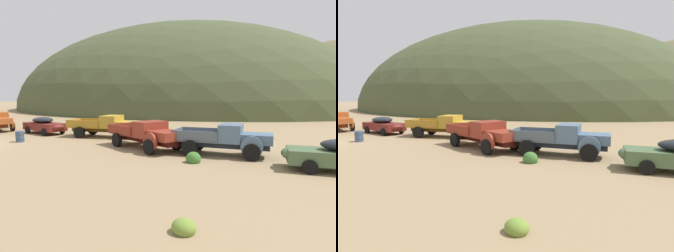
# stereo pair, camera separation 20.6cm
# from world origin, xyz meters

# --- Properties ---
(hill_far_left) EXTENTS (90.94, 67.10, 42.16)m
(hill_far_left) POSITION_xyz_m (-13.77, 55.05, 0.00)
(hill_far_left) COLOR #424C2D
(hill_far_left) RESTS_ON ground
(car_oxblood) EXTENTS (4.93, 2.34, 1.57)m
(car_oxblood) POSITION_xyz_m (-1.23, 6.57, 0.82)
(car_oxblood) COLOR maroon
(car_oxblood) RESTS_ON ground
(truck_mustard) EXTENTS (6.66, 3.89, 1.89)m
(truck_mustard) POSITION_xyz_m (5.64, 7.96, 1.01)
(truck_mustard) COLOR #593D12
(truck_mustard) RESTS_ON ground
(truck_rust_red) EXTENTS (6.48, 4.02, 1.89)m
(truck_rust_red) POSITION_xyz_m (11.59, 5.04, 1.00)
(truck_rust_red) COLOR #42140D
(truck_rust_red) RESTS_ON ground
(truck_chalk_blue) EXTENTS (6.00, 3.10, 1.89)m
(truck_chalk_blue) POSITION_xyz_m (16.83, 5.78, 0.99)
(truck_chalk_blue) COLOR #262D39
(truck_chalk_blue) RESTS_ON ground
(oil_drum_spare) EXTENTS (0.65, 0.65, 0.85)m
(oil_drum_spare) POSITION_xyz_m (1.22, 2.48, 0.42)
(oil_drum_spare) COLOR #384C6B
(oil_drum_spare) RESTS_ON ground
(bush_lone_scrub) EXTENTS (0.67, 0.60, 0.49)m
(bush_lone_scrub) POSITION_xyz_m (18.72, -4.06, 0.12)
(bush_lone_scrub) COLOR olive
(bush_lone_scrub) RESTS_ON ground
(bush_between_trucks) EXTENTS (1.11, 0.91, 0.94)m
(bush_between_trucks) POSITION_xyz_m (2.07, 11.35, 0.24)
(bush_between_trucks) COLOR #5B8E42
(bush_between_trucks) RESTS_ON ground
(bush_front_left) EXTENTS (0.83, 0.76, 0.75)m
(bush_front_left) POSITION_xyz_m (15.70, 3.11, 0.19)
(bush_front_left) COLOR #3D702D
(bush_front_left) RESTS_ON ground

